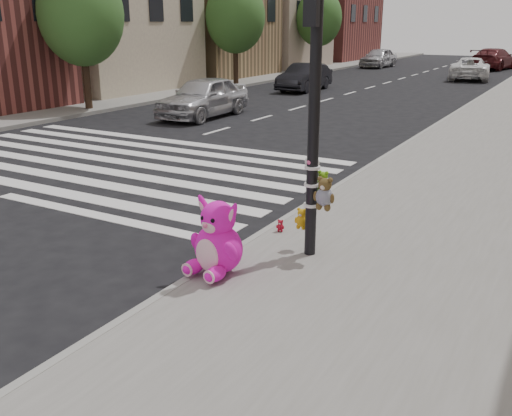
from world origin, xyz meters
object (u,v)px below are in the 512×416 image
Objects in this scene: signal_pole at (316,142)px; pink_bunny at (217,243)px; red_teddy at (280,226)px; car_white_near at (470,69)px; car_silver_far at (203,97)px; car_dark_far at (305,77)px.

signal_pole reaches higher than pink_bunny.
pink_bunny is 5.21× the size of red_teddy.
signal_pole is at bearing 88.03° from car_white_near.
red_teddy is at bearing 96.64° from pink_bunny.
car_silver_far reaches higher than pink_bunny.
car_dark_far is at bearing 91.23° from car_silver_far.
pink_bunny is 0.24× the size of car_silver_far.
car_dark_far is (-0.47, 9.71, -0.06)m from car_silver_far.
car_dark_far reaches higher than car_white_near.
signal_pole is at bearing 62.59° from pink_bunny.
signal_pole is 0.83× the size of car_white_near.
car_silver_far is at bearing -88.41° from car_dark_far.
signal_pole is at bearing -65.58° from car_dark_far.
car_dark_far is (-9.60, 20.06, -1.11)m from signal_pole.
pink_bunny reaches higher than red_teddy.
car_dark_far is (-8.76, 21.30, 0.11)m from pink_bunny.
car_white_near is at bearing 57.91° from car_dark_far.
red_teddy is 0.04× the size of car_white_near.
red_teddy is at bearing 86.57° from car_white_near.
red_teddy is (0.00, 1.83, -0.33)m from pink_bunny.
pink_bunny is 0.22× the size of car_white_near.
car_silver_far is 9.73m from car_dark_far.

